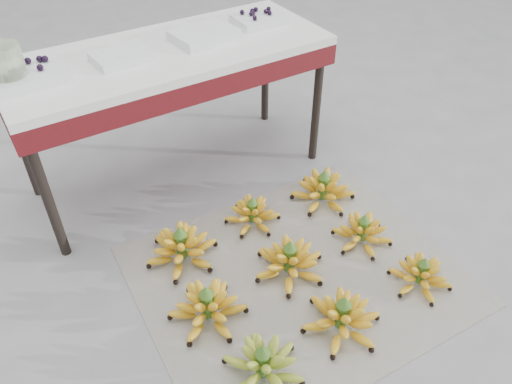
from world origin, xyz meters
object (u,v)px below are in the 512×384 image
bunch_back_left (182,248)px  bunch_front_center (342,318)px  tray_far_left (28,76)px  glass_jar (7,66)px  vendor_table (169,66)px  tray_left (122,56)px  bunch_front_left (263,366)px  tray_right (204,35)px  newspaper_mat (297,275)px  tray_far_right (259,19)px  bunch_mid_left (208,307)px  bunch_mid_right (362,232)px  bunch_front_right (421,275)px  bunch_mid_center (289,262)px  bunch_back_center (252,214)px  bunch_back_right (323,190)px

bunch_back_left → bunch_front_center: bearing=-44.0°
tray_far_left → glass_jar: glass_jar is taller
vendor_table → tray_left: 0.22m
bunch_front_left → tray_right: bearing=62.1°
newspaper_mat → bunch_front_left: 0.47m
tray_far_left → tray_far_right: 1.06m
bunch_front_center → bunch_mid_left: same height
bunch_mid_right → glass_jar: bearing=145.9°
newspaper_mat → bunch_mid_right: bearing=1.7°
bunch_front_right → bunch_mid_center: 0.52m
bunch_mid_center → tray_right: (0.10, 0.85, 0.64)m
bunch_front_left → glass_jar: 1.41m
bunch_mid_right → vendor_table: vendor_table is taller
bunch_mid_right → bunch_back_center: bunch_mid_right is taller
tray_right → tray_far_right: size_ratio=1.23×
bunch_back_left → bunch_back_right: bunch_back_left is taller
bunch_mid_left → bunch_back_center: size_ratio=1.36×
bunch_back_center → bunch_mid_center: bearing=-104.7°
bunch_front_left → bunch_back_right: 0.97m
bunch_front_center → vendor_table: (-0.09, 1.17, 0.54)m
bunch_front_center → bunch_mid_center: (-0.00, 0.32, 0.00)m
bunch_front_left → bunch_mid_right: (0.71, 0.31, -0.01)m
bunch_mid_center → bunch_front_center: bearing=-73.8°
newspaper_mat → bunch_back_left: (-0.36, 0.33, 0.07)m
bunch_front_center → bunch_back_right: size_ratio=1.12×
newspaper_mat → bunch_mid_right: size_ratio=4.56×
bunch_back_left → tray_left: bearing=102.0°
bunch_mid_center → bunch_front_left: bearing=-120.3°
glass_jar → bunch_back_center: bearing=-34.2°
newspaper_mat → bunch_mid_left: bearing=178.7°
tray_far_left → tray_left: bearing=-1.7°
tray_right → tray_far_right: 0.31m
bunch_front_center → bunch_mid_right: bunch_front_center is taller
newspaper_mat → bunch_mid_center: (-0.02, 0.03, 0.06)m
bunch_front_center → bunch_front_right: bunch_front_center is taller
tray_far_left → bunch_back_right: bearing=-27.9°
bunch_mid_left → tray_left: tray_left is taller
bunch_front_left → bunch_mid_left: 0.31m
bunch_mid_right → bunch_mid_left: bearing=-175.6°
bunch_back_left → tray_right: (0.43, 0.55, 0.63)m
vendor_table → tray_far_right: 0.50m
bunch_mid_left → tray_right: size_ratio=1.32×
bunch_back_center → tray_left: 0.87m
bunch_back_right → bunch_mid_center: bearing=-152.8°
bunch_front_center → bunch_front_left: bearing=-155.6°
bunch_mid_center → bunch_back_right: size_ratio=1.06×
bunch_front_center → tray_right: (0.09, 1.17, 0.64)m
bunch_mid_left → vendor_table: bearing=46.1°
newspaper_mat → tray_left: bearing=109.5°
bunch_back_left → bunch_front_left: bearing=-73.2°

